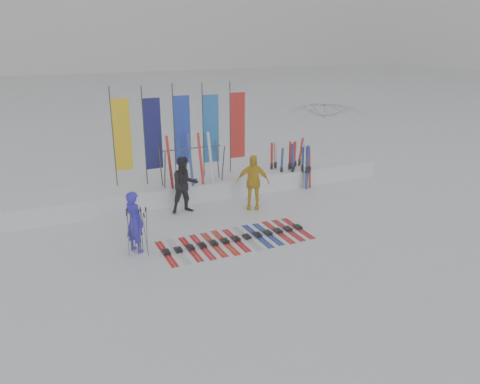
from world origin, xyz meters
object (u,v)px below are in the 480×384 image
person_black (185,185)px  tent_canopy (325,136)px  person_yellow (253,182)px  ski_row (236,239)px  person_blue (134,222)px  ski_rack (192,160)px

person_black → tent_canopy: bearing=19.2°
person_yellow → ski_row: (-1.50, -2.03, -0.85)m
person_blue → person_black: bearing=-72.2°
tent_canopy → person_black: bearing=-161.8°
person_blue → ski_rack: size_ratio=0.79×
person_black → tent_canopy: size_ratio=0.57×
person_blue → person_yellow: (4.10, 1.52, 0.07)m
ski_row → ski_rack: ski_rack is taller
person_blue → tent_canopy: (8.68, 4.27, 0.61)m
person_black → ski_rack: (0.61, 0.99, 0.49)m
person_yellow → tent_canopy: 5.37m
person_yellow → tent_canopy: tent_canopy is taller
person_black → ski_rack: size_ratio=0.88×
person_yellow → ski_row: person_yellow is taller
person_black → tent_canopy: tent_canopy is taller
ski_row → ski_rack: size_ratio=2.00×
person_yellow → ski_rack: bearing=161.5°
tent_canopy → person_blue: bearing=-153.8°
person_yellow → tent_canopy: size_ratio=0.56×
ski_rack → ski_row: bearing=-90.8°
person_black → ski_rack: ski_rack is taller
person_black → ski_row: size_ratio=0.44×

